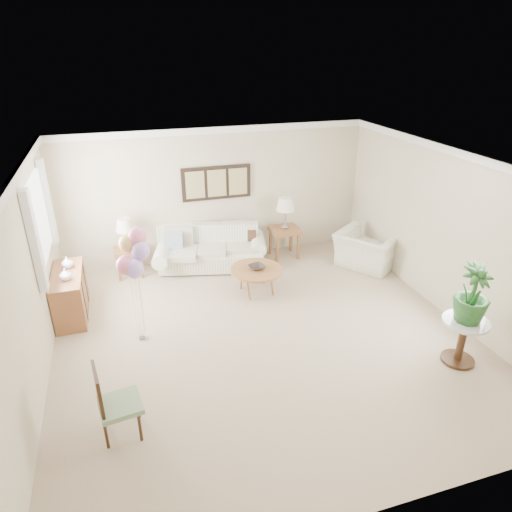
{
  "coord_description": "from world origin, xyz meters",
  "views": [
    {
      "loc": [
        -1.81,
        -5.39,
        3.99
      ],
      "look_at": [
        0.06,
        0.6,
        1.05
      ],
      "focal_mm": 32.0,
      "sensor_mm": 36.0,
      "label": 1
    }
  ],
  "objects_px": {
    "sofa": "(211,251)",
    "coffee_table": "(257,271)",
    "balloon_cluster": "(134,252)",
    "armchair": "(367,250)",
    "accent_chair": "(113,401)"
  },
  "relations": [
    {
      "from": "sofa",
      "to": "coffee_table",
      "type": "bearing_deg",
      "value": -67.04
    },
    {
      "from": "balloon_cluster",
      "to": "coffee_table",
      "type": "bearing_deg",
      "value": 21.71
    },
    {
      "from": "armchair",
      "to": "sofa",
      "type": "bearing_deg",
      "value": 37.97
    },
    {
      "from": "armchair",
      "to": "balloon_cluster",
      "type": "relative_size",
      "value": 0.62
    },
    {
      "from": "sofa",
      "to": "coffee_table",
      "type": "xyz_separation_m",
      "value": [
        0.53,
        -1.26,
        0.11
      ]
    },
    {
      "from": "sofa",
      "to": "armchair",
      "type": "relative_size",
      "value": 2.18
    },
    {
      "from": "sofa",
      "to": "accent_chair",
      "type": "bearing_deg",
      "value": -116.39
    },
    {
      "from": "sofa",
      "to": "balloon_cluster",
      "type": "xyz_separation_m",
      "value": [
        -1.48,
        -2.06,
        1.09
      ]
    },
    {
      "from": "coffee_table",
      "to": "armchair",
      "type": "xyz_separation_m",
      "value": [
        2.34,
        0.35,
        -0.07
      ]
    },
    {
      "from": "balloon_cluster",
      "to": "accent_chair",
      "type": "bearing_deg",
      "value": -103.66
    },
    {
      "from": "accent_chair",
      "to": "balloon_cluster",
      "type": "distance_m",
      "value": 2.08
    },
    {
      "from": "sofa",
      "to": "balloon_cluster",
      "type": "height_order",
      "value": "balloon_cluster"
    },
    {
      "from": "coffee_table",
      "to": "balloon_cluster",
      "type": "height_order",
      "value": "balloon_cluster"
    },
    {
      "from": "coffee_table",
      "to": "accent_chair",
      "type": "distance_m",
      "value": 3.57
    },
    {
      "from": "sofa",
      "to": "coffee_table",
      "type": "height_order",
      "value": "sofa"
    }
  ]
}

